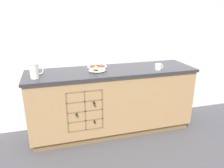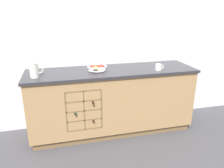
# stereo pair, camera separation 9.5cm
# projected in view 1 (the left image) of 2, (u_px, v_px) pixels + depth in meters

# --- Properties ---
(ground_plane) EXTENTS (14.00, 14.00, 0.00)m
(ground_plane) POSITION_uv_depth(u_px,v_px,m) (112.00, 129.00, 3.18)
(ground_plane) COLOR #424247
(back_wall) EXTENTS (4.60, 0.06, 2.55)m
(back_wall) POSITION_uv_depth(u_px,v_px,m) (105.00, 38.00, 3.09)
(back_wall) COLOR white
(back_wall) RESTS_ON ground_plane
(kitchen_island) EXTENTS (2.24, 0.64, 0.90)m
(kitchen_island) POSITION_uv_depth(u_px,v_px,m) (112.00, 101.00, 3.03)
(kitchen_island) COLOR brown
(kitchen_island) RESTS_ON ground_plane
(fruit_bowl) EXTENTS (0.25, 0.25, 0.08)m
(fruit_bowl) POSITION_uv_depth(u_px,v_px,m) (97.00, 68.00, 2.83)
(fruit_bowl) COLOR silver
(fruit_bowl) RESTS_ON kitchen_island
(white_pitcher) EXTENTS (0.16, 0.11, 0.18)m
(white_pitcher) POSITION_uv_depth(u_px,v_px,m) (34.00, 71.00, 2.51)
(white_pitcher) COLOR silver
(white_pitcher) RESTS_ON kitchen_island
(ceramic_mug) EXTENTS (0.12, 0.08, 0.08)m
(ceramic_mug) POSITION_uv_depth(u_px,v_px,m) (158.00, 67.00, 2.88)
(ceramic_mug) COLOR white
(ceramic_mug) RESTS_ON kitchen_island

